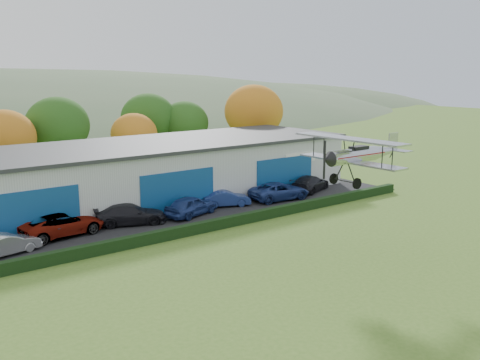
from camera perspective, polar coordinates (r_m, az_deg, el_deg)
ground at (r=26.12m, az=9.60°, el=-15.33°), size 300.00×300.00×0.00m
apron at (r=43.51m, az=-8.18°, el=-4.19°), size 48.00×9.00×0.05m
hedge at (r=39.44m, az=-4.76°, el=-5.20°), size 46.00×0.60×0.80m
hangar at (r=49.84m, az=-10.20°, el=0.87°), size 40.60×12.60×5.30m
tree_belt at (r=59.46m, az=-19.52°, el=4.97°), size 75.70×13.22×10.12m
car_1 at (r=37.92m, az=-23.71°, el=-6.31°), size 4.45×2.30×1.40m
car_2 at (r=40.67m, az=-18.49°, el=-4.54°), size 6.32×3.52×1.67m
car_3 at (r=42.34m, az=-11.68°, el=-3.60°), size 5.92×4.02×1.59m
car_4 at (r=44.07m, az=-5.27°, el=-2.76°), size 5.26×3.32×1.67m
car_5 at (r=46.96m, az=-1.49°, el=-1.99°), size 4.47×2.87×1.39m
car_6 at (r=49.49m, az=4.24°, el=-1.18°), size 6.06×3.28×1.61m
car_7 at (r=53.27m, az=7.50°, el=-0.36°), size 5.87×3.97×1.58m
biplane at (r=33.59m, az=12.67°, el=2.80°), size 6.89×7.83×2.95m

